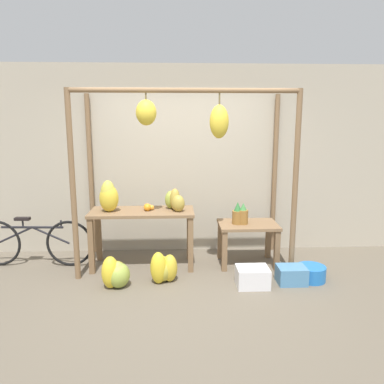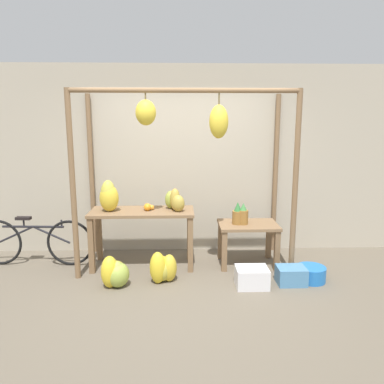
{
  "view_description": "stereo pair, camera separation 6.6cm",
  "coord_description": "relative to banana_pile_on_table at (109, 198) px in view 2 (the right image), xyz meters",
  "views": [
    {
      "loc": [
        -0.12,
        -4.11,
        1.98
      ],
      "look_at": [
        0.1,
        0.85,
        1.04
      ],
      "focal_mm": 35.0,
      "sensor_mm": 36.0,
      "label": 1
    },
    {
      "loc": [
        -0.05,
        -4.11,
        1.98
      ],
      "look_at": [
        0.1,
        0.85,
        1.04
      ],
      "focal_mm": 35.0,
      "sensor_mm": 36.0,
      "label": 2
    }
  ],
  "objects": [
    {
      "name": "ground_plane",
      "position": [
        1.02,
        -0.82,
        -0.98
      ],
      "size": [
        20.0,
        20.0,
        0.0
      ],
      "primitive_type": "plane",
      "color": "#665B4C"
    },
    {
      "name": "shop_wall_back",
      "position": [
        1.02,
        0.72,
        0.42
      ],
      "size": [
        8.0,
        0.08,
        2.8
      ],
      "color": "#B2A893",
      "rests_on": "ground_plane"
    },
    {
      "name": "stall_awning",
      "position": [
        1.02,
        -0.11,
        0.66
      ],
      "size": [
        2.83,
        1.13,
        2.37
      ],
      "color": "brown",
      "rests_on": "ground_plane"
    },
    {
      "name": "display_table_main",
      "position": [
        0.44,
        0.03,
        -0.33
      ],
      "size": [
        1.4,
        0.59,
        0.79
      ],
      "color": "brown",
      "rests_on": "ground_plane"
    },
    {
      "name": "display_table_side",
      "position": [
        1.89,
        0.04,
        -0.51
      ],
      "size": [
        0.81,
        0.58,
        0.59
      ],
      "color": "brown",
      "rests_on": "ground_plane"
    },
    {
      "name": "banana_pile_on_table",
      "position": [
        0.0,
        0.0,
        0.0
      ],
      "size": [
        0.3,
        0.3,
        0.42
      ],
      "color": "gold",
      "rests_on": "display_table_main"
    },
    {
      "name": "orange_pile",
      "position": [
        0.51,
        0.05,
        -0.14
      ],
      "size": [
        0.14,
        0.2,
        0.09
      ],
      "color": "orange",
      "rests_on": "display_table_main"
    },
    {
      "name": "pineapple_cluster",
      "position": [
        1.78,
        0.02,
        -0.26
      ],
      "size": [
        0.22,
        0.15,
        0.31
      ],
      "color": "olive",
      "rests_on": "display_table_side"
    },
    {
      "name": "banana_pile_ground_left",
      "position": [
        0.17,
        -0.64,
        -0.81
      ],
      "size": [
        0.41,
        0.4,
        0.4
      ],
      "color": "#9EB247",
      "rests_on": "ground_plane"
    },
    {
      "name": "banana_pile_ground_right",
      "position": [
        0.73,
        -0.51,
        -0.8
      ],
      "size": [
        0.38,
        0.34,
        0.4
      ],
      "color": "gold",
      "rests_on": "ground_plane"
    },
    {
      "name": "fruit_crate_white",
      "position": [
        1.82,
        -0.69,
        -0.86
      ],
      "size": [
        0.39,
        0.31,
        0.24
      ],
      "color": "silver",
      "rests_on": "ground_plane"
    },
    {
      "name": "blue_bucket",
      "position": [
        2.59,
        -0.55,
        -0.88
      ],
      "size": [
        0.36,
        0.36,
        0.19
      ],
      "color": "blue",
      "rests_on": "ground_plane"
    },
    {
      "name": "parked_bicycle",
      "position": [
        -1.07,
        0.1,
        -0.64
      ],
      "size": [
        1.64,
        0.12,
        0.69
      ],
      "color": "black",
      "rests_on": "ground_plane"
    },
    {
      "name": "papaya_pile",
      "position": [
        0.88,
        0.05,
        -0.06
      ],
      "size": [
        0.32,
        0.4,
        0.29
      ],
      "color": "gold",
      "rests_on": "display_table_main"
    },
    {
      "name": "fruit_crate_purple",
      "position": [
        2.32,
        -0.62,
        -0.87
      ],
      "size": [
        0.35,
        0.28,
        0.21
      ],
      "color": "#4C84B2",
      "rests_on": "ground_plane"
    }
  ]
}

